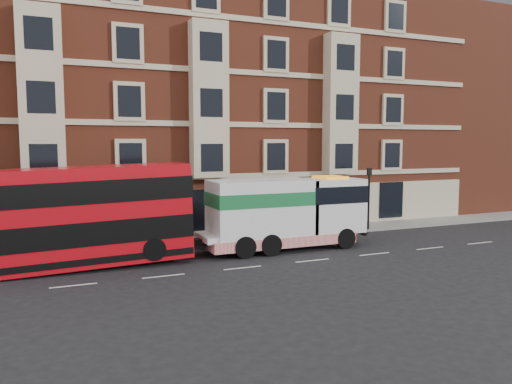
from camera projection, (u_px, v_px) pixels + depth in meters
ground at (243, 268)px, 25.03m from camera, size 120.00×120.00×0.00m
sidewalk at (200, 240)px, 31.89m from camera, size 90.00×3.00×0.15m
victorian_terrace at (176, 93)px, 37.97m from camera, size 45.00×12.00×20.40m
filler_east at (491, 111)px, 49.36m from camera, size 18.00×10.00×19.00m
lamp_post_west at (103, 207)px, 28.11m from camera, size 0.35×0.15×4.35m
lamp_post_east at (369, 194)px, 35.11m from camera, size 0.35×0.15×4.35m
double_decker_bus at (63, 216)px, 24.48m from camera, size 12.44×2.86×5.04m
tow_truck at (283, 212)px, 29.22m from camera, size 9.97×2.95×4.15m
pedestrian at (54, 241)px, 27.35m from camera, size 0.65×0.59×1.50m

